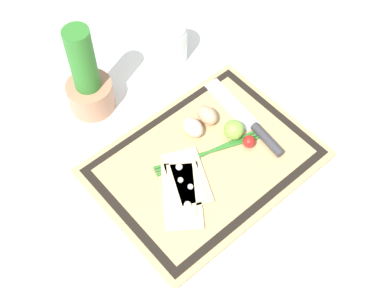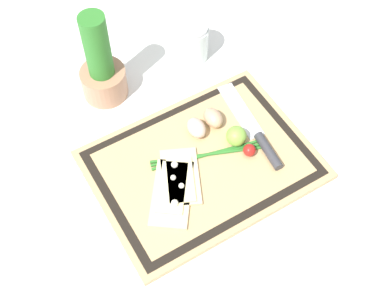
{
  "view_description": "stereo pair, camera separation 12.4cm",
  "coord_description": "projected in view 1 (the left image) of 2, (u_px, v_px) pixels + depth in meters",
  "views": [
    {
      "loc": [
        -0.45,
        -0.48,
        1.06
      ],
      "look_at": [
        0.0,
        0.05,
        0.03
      ],
      "focal_mm": 50.0,
      "sensor_mm": 36.0,
      "label": 1
    },
    {
      "loc": [
        -0.35,
        -0.55,
        1.06
      ],
      "look_at": [
        0.0,
        0.05,
        0.03
      ],
      "focal_mm": 50.0,
      "sensor_mm": 36.0,
      "label": 2
    }
  ],
  "objects": [
    {
      "name": "pizza_slice_near",
      "position": [
        182.0,
        194.0,
        1.18
      ],
      "size": [
        0.17,
        0.19,
        0.02
      ],
      "color": "beige",
      "rests_on": "cutting_board"
    },
    {
      "name": "sauce_jar",
      "position": [
        171.0,
        45.0,
        1.4
      ],
      "size": [
        0.09,
        0.09,
        0.11
      ],
      "color": "silver",
      "rests_on": "ground_plane"
    },
    {
      "name": "lime",
      "position": [
        234.0,
        130.0,
        1.25
      ],
      "size": [
        0.05,
        0.05,
        0.05
      ],
      "primitive_type": "sphere",
      "color": "#7FB742",
      "rests_on": "cutting_board"
    },
    {
      "name": "knife",
      "position": [
        256.0,
        128.0,
        1.28
      ],
      "size": [
        0.06,
        0.28,
        0.02
      ],
      "color": "silver",
      "rests_on": "cutting_board"
    },
    {
      "name": "egg_pink",
      "position": [
        193.0,
        127.0,
        1.26
      ],
      "size": [
        0.04,
        0.06,
        0.04
      ],
      "primitive_type": "ellipsoid",
      "color": "beige",
      "rests_on": "cutting_board"
    },
    {
      "name": "ground_plane",
      "position": [
        205.0,
        165.0,
        1.25
      ],
      "size": [
        6.0,
        6.0,
        0.0
      ],
      "primitive_type": "plane",
      "color": "white"
    },
    {
      "name": "cherry_tomato_red",
      "position": [
        249.0,
        142.0,
        1.25
      ],
      "size": [
        0.03,
        0.03,
        0.03
      ],
      "primitive_type": "sphere",
      "color": "red",
      "rests_on": "cutting_board"
    },
    {
      "name": "egg_brown",
      "position": [
        207.0,
        115.0,
        1.28
      ],
      "size": [
        0.04,
        0.06,
        0.04
      ],
      "primitive_type": "ellipsoid",
      "color": "tan",
      "rests_on": "cutting_board"
    },
    {
      "name": "scallion_bunch",
      "position": [
        209.0,
        152.0,
        1.24
      ],
      "size": [
        0.26,
        0.11,
        0.01
      ],
      "color": "#2D7528",
      "rests_on": "cutting_board"
    },
    {
      "name": "pizza_slice_far",
      "position": [
        187.0,
        179.0,
        1.2
      ],
      "size": [
        0.14,
        0.17,
        0.02
      ],
      "color": "beige",
      "rests_on": "cutting_board"
    },
    {
      "name": "herb_pot",
      "position": [
        88.0,
        82.0,
        1.27
      ],
      "size": [
        0.11,
        0.11,
        0.25
      ],
      "color": "#AD7A5B",
      "rests_on": "ground_plane"
    },
    {
      "name": "cutting_board",
      "position": [
        205.0,
        163.0,
        1.24
      ],
      "size": [
        0.5,
        0.37,
        0.02
      ],
      "color": "tan",
      "rests_on": "ground_plane"
    }
  ]
}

